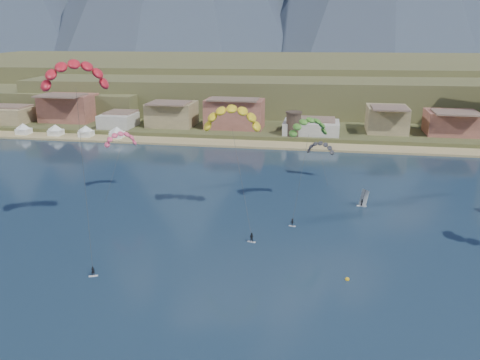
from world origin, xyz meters
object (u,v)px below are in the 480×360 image
object	(u,v)px
watchtower	(294,123)
windsurfer	(363,201)
kitesurfer_green	(309,125)
buoy	(347,279)
kitesurfer_red	(74,70)
kitesurfer_yellow	(232,114)

from	to	relation	value
watchtower	windsurfer	xyz separation A→B (m)	(20.33, -65.15, -5.15)
windsurfer	kitesurfer_green	bearing A→B (deg)	-168.55
windsurfer	buoy	bearing A→B (deg)	-97.16
kitesurfer_red	windsurfer	xyz separation A→B (m)	(52.53, 27.95, -30.60)
kitesurfer_red	kitesurfer_yellow	distance (m)	30.97
windsurfer	buoy	world-z (taller)	windsurfer
windsurfer	kitesurfer_yellow	bearing A→B (deg)	-156.67
windsurfer	kitesurfer_red	bearing A→B (deg)	-151.98
watchtower	kitesurfer_red	xyz separation A→B (m)	(-32.20, -93.11, 25.46)
buoy	kitesurfer_green	bearing A→B (deg)	103.89
buoy	watchtower	bearing A→B (deg)	98.91
kitesurfer_yellow	buoy	bearing A→B (deg)	-45.69
kitesurfer_yellow	kitesurfer_red	bearing A→B (deg)	-147.16
kitesurfer_green	windsurfer	bearing A→B (deg)	11.45
kitesurfer_green	watchtower	bearing A→B (deg)	96.40
kitesurfer_green	kitesurfer_yellow	bearing A→B (deg)	-148.01
windsurfer	buoy	distance (m)	36.15
kitesurfer_red	windsurfer	distance (m)	66.92
kitesurfer_red	buoy	size ratio (longest dim) A/B	51.23
kitesurfer_red	kitesurfer_green	world-z (taller)	kitesurfer_red
kitesurfer_red	kitesurfer_green	distance (m)	48.95
watchtower	buoy	distance (m)	102.43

